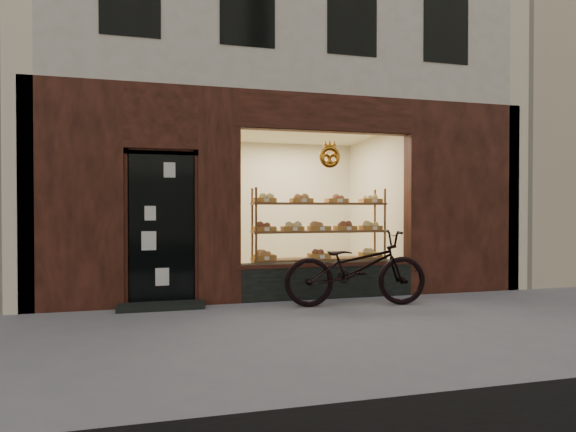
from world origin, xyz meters
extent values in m
plane|color=slate|center=(0.00, 0.00, 0.00)|extent=(90.00, 90.00, 0.00)
cube|color=black|center=(0.45, 2.12, 0.28)|extent=(2.70, 0.25, 0.55)
cube|color=black|center=(-2.00, 2.06, 1.10)|extent=(0.90, 0.04, 2.15)
cube|color=black|center=(-2.00, 1.90, 0.04)|extent=(1.15, 0.35, 0.08)
torus|color=orange|center=(0.45, 2.02, 2.15)|extent=(0.33, 0.07, 0.33)
cube|color=brown|center=(0.45, 2.55, 0.05)|extent=(2.20, 0.45, 0.04)
cube|color=brown|center=(0.45, 2.55, 0.55)|extent=(2.20, 0.45, 0.03)
cube|color=brown|center=(0.45, 2.55, 1.00)|extent=(2.20, 0.45, 0.04)
cube|color=brown|center=(0.45, 2.55, 1.45)|extent=(2.20, 0.45, 0.04)
cylinder|color=brown|center=(-0.62, 2.35, 0.85)|extent=(0.04, 0.04, 1.70)
cylinder|color=brown|center=(1.52, 2.35, 0.85)|extent=(0.04, 0.04, 1.70)
cylinder|color=brown|center=(-0.62, 2.75, 0.85)|extent=(0.04, 0.04, 1.70)
cylinder|color=brown|center=(1.52, 2.75, 0.85)|extent=(0.04, 0.04, 1.70)
cube|color=olive|center=(-0.45, 2.55, 0.60)|extent=(0.34, 0.24, 0.07)
sphere|color=#A5793D|center=(-0.45, 2.55, 0.69)|extent=(0.11, 0.11, 0.11)
cube|color=white|center=(-0.45, 2.36, 0.60)|extent=(0.07, 0.01, 0.05)
cube|color=olive|center=(0.45, 2.55, 0.60)|extent=(0.34, 0.24, 0.07)
sphere|color=brown|center=(0.45, 2.55, 0.69)|extent=(0.11, 0.11, 0.11)
cube|color=white|center=(0.45, 2.36, 0.60)|extent=(0.07, 0.01, 0.05)
cube|color=olive|center=(1.35, 2.55, 0.60)|extent=(0.34, 0.24, 0.07)
sphere|color=#E4CF80|center=(1.35, 2.55, 0.69)|extent=(0.11, 0.11, 0.11)
cube|color=white|center=(1.35, 2.36, 0.60)|extent=(0.08, 0.01, 0.05)
cube|color=olive|center=(-0.45, 2.55, 1.05)|extent=(0.34, 0.24, 0.07)
sphere|color=brown|center=(-0.45, 2.55, 1.14)|extent=(0.11, 0.11, 0.11)
cube|color=white|center=(-0.45, 2.36, 1.05)|extent=(0.07, 0.01, 0.06)
cube|color=olive|center=(0.00, 2.55, 1.05)|extent=(0.34, 0.24, 0.07)
sphere|color=#E4CF80|center=(0.00, 2.55, 1.14)|extent=(0.11, 0.11, 0.11)
cube|color=white|center=(0.00, 2.36, 1.05)|extent=(0.07, 0.01, 0.06)
cube|color=olive|center=(0.45, 2.55, 1.05)|extent=(0.34, 0.24, 0.07)
sphere|color=#A5793D|center=(0.45, 2.55, 1.14)|extent=(0.11, 0.11, 0.11)
cube|color=white|center=(0.45, 2.36, 1.05)|extent=(0.07, 0.01, 0.06)
cube|color=olive|center=(0.90, 2.55, 1.05)|extent=(0.34, 0.24, 0.07)
sphere|color=brown|center=(0.90, 2.55, 1.14)|extent=(0.11, 0.11, 0.11)
cube|color=white|center=(0.90, 2.36, 1.05)|extent=(0.07, 0.01, 0.06)
cube|color=olive|center=(1.35, 2.55, 1.05)|extent=(0.34, 0.24, 0.07)
sphere|color=#E4CF80|center=(1.35, 2.55, 1.14)|extent=(0.11, 0.11, 0.11)
cube|color=white|center=(1.35, 2.36, 1.05)|extent=(0.08, 0.01, 0.06)
cube|color=olive|center=(-0.45, 2.55, 1.50)|extent=(0.34, 0.24, 0.07)
sphere|color=#E4CF80|center=(-0.45, 2.55, 1.59)|extent=(0.11, 0.11, 0.11)
cube|color=white|center=(-0.45, 2.36, 1.50)|extent=(0.07, 0.01, 0.06)
cube|color=olive|center=(0.15, 2.55, 1.50)|extent=(0.34, 0.24, 0.07)
sphere|color=#A5793D|center=(0.15, 2.55, 1.59)|extent=(0.11, 0.11, 0.11)
cube|color=white|center=(0.15, 2.36, 1.50)|extent=(0.08, 0.01, 0.06)
cube|color=olive|center=(0.75, 2.55, 1.50)|extent=(0.34, 0.24, 0.07)
sphere|color=brown|center=(0.75, 2.55, 1.59)|extent=(0.11, 0.11, 0.11)
cube|color=white|center=(0.75, 2.36, 1.50)|extent=(0.07, 0.01, 0.06)
cube|color=olive|center=(1.35, 2.55, 1.50)|extent=(0.34, 0.24, 0.07)
sphere|color=#E4CF80|center=(1.35, 2.55, 1.59)|extent=(0.11, 0.11, 0.11)
cube|color=white|center=(1.35, 2.36, 1.50)|extent=(0.08, 0.01, 0.06)
imported|color=black|center=(0.65, 1.48, 0.53)|extent=(2.09, 0.94, 1.06)
camera|label=1|loc=(-1.75, -4.43, 1.36)|focal=28.00mm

